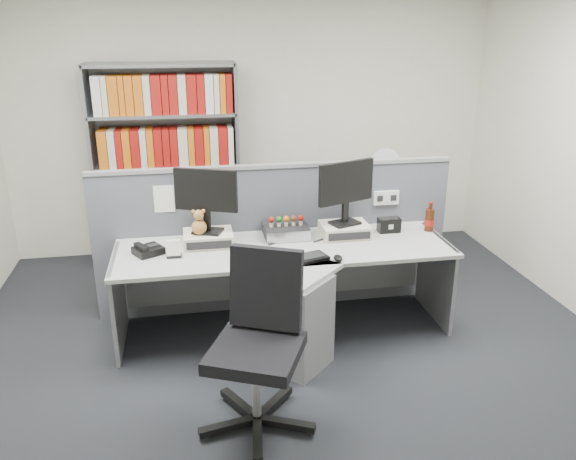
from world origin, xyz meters
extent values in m
plane|color=#27292F|center=(0.00, 0.00, 0.00)|extent=(5.50, 5.50, 0.00)
cube|color=white|center=(0.00, 2.75, 1.35)|extent=(5.00, 0.04, 2.70)
cube|color=#585B64|center=(0.00, 1.25, 0.62)|extent=(3.00, 0.05, 1.25)
cube|color=#99999E|center=(0.00, 1.25, 1.26)|extent=(3.00, 0.07, 0.03)
cube|color=white|center=(0.95, 1.22, 0.95)|extent=(0.22, 0.04, 0.12)
cube|color=white|center=(-0.90, 1.22, 1.05)|extent=(0.16, 0.00, 0.22)
cube|color=white|center=(-0.50, 1.22, 1.05)|extent=(0.16, 0.00, 0.22)
cube|color=white|center=(0.70, 1.22, 1.05)|extent=(0.16, 0.00, 0.22)
cube|color=#B0B1AA|center=(0.00, 0.82, 0.70)|extent=(2.60, 0.80, 0.03)
cube|color=#B0B1AA|center=(0.00, 0.42, 0.70)|extent=(0.74, 0.74, 0.03)
cube|color=gray|center=(0.00, 0.30, 0.34)|extent=(0.57, 0.57, 0.69)
cube|color=gray|center=(-1.28, 0.82, 0.36)|extent=(0.03, 0.70, 0.72)
cube|color=gray|center=(1.28, 0.82, 0.36)|extent=(0.03, 0.70, 0.72)
cube|color=gray|center=(0.00, 1.18, 0.35)|extent=(2.50, 0.02, 0.45)
cube|color=beige|center=(-0.58, 0.98, 0.77)|extent=(0.38, 0.30, 0.10)
cube|color=black|center=(-0.58, 0.83, 0.77)|extent=(0.34, 0.01, 0.06)
cube|color=beige|center=(0.52, 0.98, 0.77)|extent=(0.38, 0.30, 0.10)
cube|color=black|center=(0.52, 0.83, 0.77)|extent=(0.34, 0.01, 0.06)
cube|color=black|center=(-0.58, 0.98, 0.83)|extent=(0.26, 0.23, 0.02)
cube|color=black|center=(-0.58, 0.98, 0.92)|extent=(0.06, 0.05, 0.18)
cube|color=black|center=(-0.58, 0.98, 1.16)|extent=(0.47, 0.21, 0.32)
cube|color=#C0D9FF|center=(-0.57, 0.96, 1.16)|extent=(0.41, 0.17, 0.28)
cube|color=black|center=(0.52, 0.98, 0.83)|extent=(0.27, 0.23, 0.02)
cube|color=black|center=(0.52, 0.98, 0.92)|extent=(0.06, 0.05, 0.18)
cube|color=black|center=(0.52, 0.98, 1.17)|extent=(0.48, 0.22, 0.33)
cube|color=#C0D9FF|center=(0.52, 0.96, 1.17)|extent=(0.42, 0.17, 0.28)
cube|color=black|center=(0.05, 1.06, 0.77)|extent=(0.35, 0.31, 0.09)
cube|color=silver|center=(0.05, 0.90, 0.77)|extent=(0.35, 0.01, 0.09)
cylinder|color=beige|center=(-0.07, 1.04, 0.83)|extent=(0.03, 0.03, 0.03)
sphere|color=#A5140F|center=(-0.07, 1.04, 0.87)|extent=(0.05, 0.05, 0.05)
cylinder|color=beige|center=(-0.01, 1.04, 0.83)|extent=(0.03, 0.03, 0.03)
sphere|color=#19721E|center=(-0.01, 1.04, 0.87)|extent=(0.05, 0.05, 0.05)
cylinder|color=beige|center=(0.05, 1.04, 0.83)|extent=(0.03, 0.03, 0.03)
sphere|color=orange|center=(0.05, 1.04, 0.87)|extent=(0.05, 0.05, 0.05)
cylinder|color=beige|center=(0.11, 1.04, 0.83)|extent=(0.03, 0.03, 0.03)
sphere|color=#593319|center=(0.11, 1.04, 0.87)|extent=(0.05, 0.05, 0.05)
cylinder|color=beige|center=(0.17, 1.04, 0.83)|extent=(0.03, 0.03, 0.03)
sphere|color=#A5140F|center=(0.17, 1.04, 0.87)|extent=(0.05, 0.05, 0.05)
cylinder|color=beige|center=(-0.01, 1.04, 0.83)|extent=(0.03, 0.03, 0.03)
sphere|color=#19721E|center=(-0.01, 1.04, 0.87)|extent=(0.05, 0.05, 0.05)
cube|color=black|center=(0.06, 0.52, 0.73)|extent=(0.46, 0.28, 0.02)
cube|color=black|center=(0.06, 0.52, 0.75)|extent=(0.40, 0.22, 0.01)
ellipsoid|color=black|center=(0.34, 0.49, 0.74)|extent=(0.06, 0.10, 0.04)
cube|color=black|center=(-1.03, 0.86, 0.75)|extent=(0.26, 0.25, 0.05)
cube|color=black|center=(-1.07, 0.83, 0.79)|extent=(0.12, 0.16, 0.03)
cube|color=black|center=(-0.99, 0.88, 0.78)|extent=(0.10, 0.09, 0.01)
cube|color=black|center=(-0.84, 0.76, 0.73)|extent=(0.11, 0.07, 0.02)
cube|color=white|center=(-0.84, 0.74, 0.80)|extent=(0.10, 0.04, 0.11)
cube|color=white|center=(-0.84, 0.78, 0.80)|extent=(0.10, 0.04, 0.11)
sphere|color=#AF7A3A|center=(-0.64, 0.94, 0.88)|extent=(0.12, 0.12, 0.12)
sphere|color=#AF7A3A|center=(-0.64, 0.94, 0.98)|extent=(0.08, 0.08, 0.08)
sphere|color=#AF7A3A|center=(-0.68, 0.94, 1.01)|extent=(0.03, 0.03, 0.03)
sphere|color=#AF7A3A|center=(-0.60, 0.94, 1.01)|extent=(0.03, 0.03, 0.03)
cube|color=black|center=(0.91, 1.01, 0.78)|extent=(0.18, 0.10, 0.12)
cylinder|color=#3F190A|center=(1.25, 0.97, 0.81)|extent=(0.07, 0.07, 0.19)
cylinder|color=#A5140F|center=(1.25, 0.97, 0.79)|extent=(0.08, 0.08, 0.05)
cylinder|color=#3F190A|center=(1.25, 0.97, 0.93)|extent=(0.03, 0.03, 0.05)
cylinder|color=#A5140F|center=(1.25, 0.97, 0.96)|extent=(0.03, 0.03, 0.01)
cube|color=gray|center=(-1.59, 2.45, 1.00)|extent=(0.03, 0.40, 2.00)
cube|color=gray|center=(-0.21, 2.45, 1.00)|extent=(0.03, 0.40, 2.00)
cube|color=gray|center=(-0.90, 2.64, 1.00)|extent=(1.40, 0.02, 2.00)
cube|color=gray|center=(-0.90, 2.45, 0.02)|extent=(1.38, 0.40, 0.03)
cube|color=gray|center=(-0.90, 2.45, 0.52)|extent=(1.38, 0.40, 0.03)
cube|color=gray|center=(-0.90, 2.45, 1.02)|extent=(1.38, 0.40, 0.03)
cube|color=gray|center=(-0.90, 2.45, 1.52)|extent=(1.38, 0.40, 0.03)
cube|color=gray|center=(-0.90, 2.45, 1.98)|extent=(1.38, 0.40, 0.03)
cube|color=#A5140F|center=(-0.90, 2.42, 0.22)|extent=(1.24, 0.28, 0.36)
cube|color=orange|center=(-0.90, 2.42, 0.72)|extent=(1.24, 0.28, 0.36)
cube|color=beige|center=(-0.90, 2.42, 1.21)|extent=(1.24, 0.28, 0.36)
cube|color=white|center=(-0.90, 2.42, 1.71)|extent=(1.24, 0.28, 0.36)
cube|color=gray|center=(1.20, 2.00, 0.35)|extent=(0.45, 0.60, 0.70)
cube|color=black|center=(1.20, 1.70, 0.52)|extent=(0.40, 0.02, 0.28)
cube|color=black|center=(1.20, 1.70, 0.20)|extent=(0.40, 0.02, 0.28)
cylinder|color=white|center=(1.20, 2.00, 0.71)|extent=(0.18, 0.18, 0.03)
cylinder|color=white|center=(1.20, 2.00, 0.82)|extent=(0.03, 0.03, 0.18)
cylinder|color=white|center=(1.20, 1.98, 1.06)|extent=(0.30, 0.13, 0.30)
cylinder|color=silver|center=(1.20, 2.01, 1.06)|extent=(0.29, 0.12, 0.30)
cylinder|color=silver|center=(-0.37, -0.33, 0.28)|extent=(0.06, 0.06, 0.45)
cube|color=black|center=(-0.37, -0.33, 0.52)|extent=(0.68, 0.68, 0.08)
cube|color=black|center=(-0.27, -0.12, 0.84)|extent=(0.46, 0.29, 0.52)
cube|color=black|center=(-0.19, -0.42, 0.05)|extent=(0.33, 0.19, 0.04)
cylinder|color=black|center=(-0.06, -0.47, 0.03)|extent=(0.06, 0.06, 0.03)
cube|color=black|center=(-0.23, -0.19, 0.05)|extent=(0.27, 0.28, 0.04)
cylinder|color=black|center=(-0.14, -0.09, 0.03)|extent=(0.06, 0.06, 0.03)
cube|color=black|center=(-0.47, -0.16, 0.05)|extent=(0.21, 0.32, 0.04)
cylinder|color=black|center=(-0.53, -0.04, 0.03)|extent=(0.06, 0.06, 0.03)
cube|color=black|center=(-0.57, -0.37, 0.05)|extent=(0.34, 0.12, 0.04)
cylinder|color=black|center=(-0.70, -0.40, 0.03)|extent=(0.06, 0.06, 0.03)
cube|color=black|center=(-0.39, -0.53, 0.05)|extent=(0.09, 0.34, 0.04)
cylinder|color=black|center=(-0.41, -0.67, 0.03)|extent=(0.06, 0.06, 0.03)
camera|label=1|loc=(-0.70, -3.29, 2.38)|focal=36.18mm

